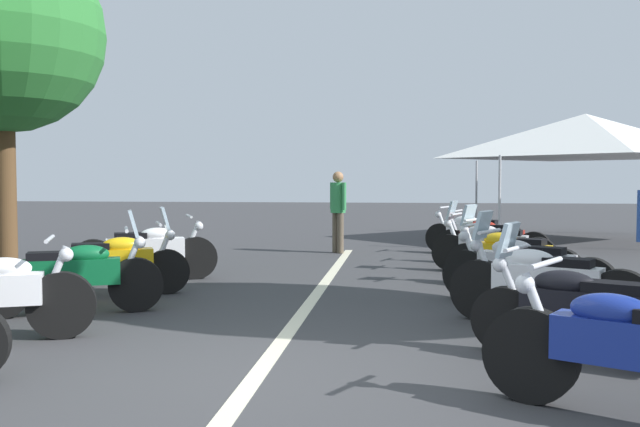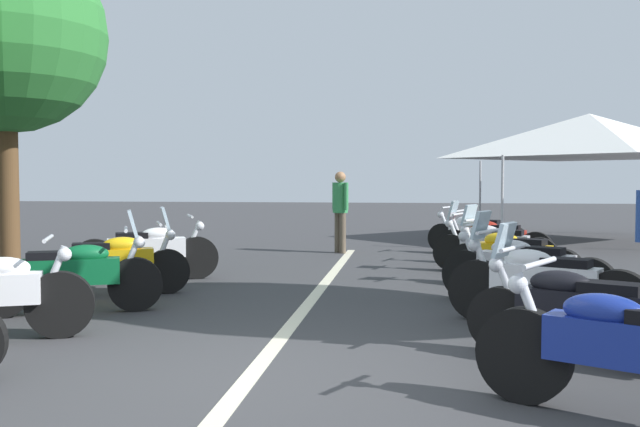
# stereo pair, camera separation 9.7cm
# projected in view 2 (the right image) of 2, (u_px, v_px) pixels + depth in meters

# --- Properties ---
(ground_plane) EXTENTS (80.00, 80.00, 0.00)m
(ground_plane) POSITION_uv_depth(u_px,v_px,m) (247.00, 381.00, 5.42)
(ground_plane) COLOR #38383A
(lane_centre_stripe) EXTENTS (14.01, 0.16, 0.01)m
(lane_centre_stripe) POSITION_uv_depth(u_px,v_px,m) (304.00, 309.00, 8.38)
(lane_centre_stripe) COLOR beige
(lane_centre_stripe) RESTS_ON ground_plane
(motorcycle_left_row_2) EXTENTS (1.02, 2.00, 1.21)m
(motorcycle_left_row_2) POSITION_uv_depth(u_px,v_px,m) (73.00, 274.00, 8.08)
(motorcycle_left_row_2) COLOR black
(motorcycle_left_row_2) RESTS_ON ground_plane
(motorcycle_left_row_3) EXTENTS (1.07, 2.02, 1.20)m
(motorcycle_left_row_3) POSITION_uv_depth(u_px,v_px,m) (111.00, 262.00, 9.33)
(motorcycle_left_row_3) COLOR black
(motorcycle_left_row_3) RESTS_ON ground_plane
(motorcycle_left_row_4) EXTENTS (1.08, 2.07, 1.01)m
(motorcycle_left_row_4) POSITION_uv_depth(u_px,v_px,m) (148.00, 251.00, 10.73)
(motorcycle_left_row_4) COLOR black
(motorcycle_left_row_4) RESTS_ON ground_plane
(motorcycle_right_row_0) EXTENTS (1.15, 1.89, 1.02)m
(motorcycle_right_row_0) POSITION_uv_depth(u_px,v_px,m) (628.00, 351.00, 4.48)
(motorcycle_right_row_0) COLOR black
(motorcycle_right_row_0) RESTS_ON ground_plane
(motorcycle_right_row_1) EXTENTS (1.07, 1.85, 1.19)m
(motorcycle_right_row_1) POSITION_uv_depth(u_px,v_px,m) (577.00, 311.00, 5.91)
(motorcycle_right_row_1) COLOR black
(motorcycle_right_row_1) RESTS_ON ground_plane
(motorcycle_right_row_2) EXTENTS (1.13, 1.97, 1.23)m
(motorcycle_right_row_2) POSITION_uv_depth(u_px,v_px,m) (542.00, 283.00, 7.33)
(motorcycle_right_row_2) COLOR black
(motorcycle_right_row_2) RESTS_ON ground_plane
(motorcycle_right_row_3) EXTENTS (1.17, 2.01, 1.01)m
(motorcycle_right_row_3) POSITION_uv_depth(u_px,v_px,m) (524.00, 269.00, 8.64)
(motorcycle_right_row_3) COLOR black
(motorcycle_right_row_3) RESTS_ON ground_plane
(motorcycle_right_row_4) EXTENTS (1.15, 1.83, 1.19)m
(motorcycle_right_row_4) POSITION_uv_depth(u_px,v_px,m) (511.00, 256.00, 10.07)
(motorcycle_right_row_4) COLOR black
(motorcycle_right_row_4) RESTS_ON ground_plane
(motorcycle_right_row_5) EXTENTS (0.94, 2.02, 1.20)m
(motorcycle_right_row_5) POSITION_uv_depth(u_px,v_px,m) (492.00, 245.00, 11.59)
(motorcycle_right_row_5) COLOR black
(motorcycle_right_row_5) RESTS_ON ground_plane
(motorcycle_right_row_6) EXTENTS (0.95, 2.06, 0.99)m
(motorcycle_right_row_6) POSITION_uv_depth(u_px,v_px,m) (493.00, 240.00, 12.76)
(motorcycle_right_row_6) COLOR black
(motorcycle_right_row_6) RESTS_ON ground_plane
(motorcycle_right_row_7) EXTENTS (1.05, 2.00, 0.99)m
(motorcycle_right_row_7) POSITION_uv_depth(u_px,v_px,m) (476.00, 233.00, 14.38)
(motorcycle_right_row_7) COLOR black
(motorcycle_right_row_7) RESTS_ON ground_plane
(bystander_2) EXTENTS (0.42, 0.38, 1.73)m
(bystander_2) POSITION_uv_depth(u_px,v_px,m) (340.00, 205.00, 14.71)
(bystander_2) COLOR brown
(bystander_2) RESTS_ON ground_plane
(roadside_tree_2) EXTENTS (3.26, 3.26, 5.59)m
(roadside_tree_2) POSITION_uv_depth(u_px,v_px,m) (5.00, 34.00, 11.32)
(roadside_tree_2) COLOR brown
(roadside_tree_2) RESTS_ON ground_plane
(event_tent) EXTENTS (5.34, 5.34, 3.20)m
(event_tent) POSITION_uv_depth(u_px,v_px,m) (589.00, 136.00, 17.29)
(event_tent) COLOR white
(event_tent) RESTS_ON ground_plane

